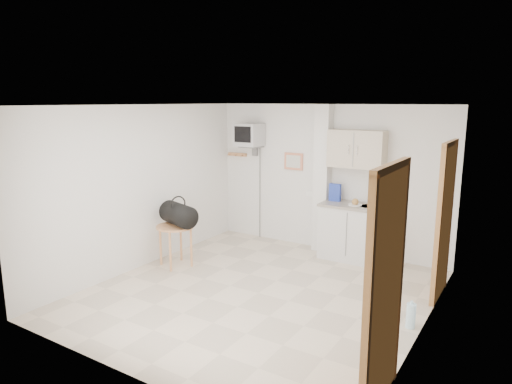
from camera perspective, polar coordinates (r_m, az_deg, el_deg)
The scene contains 7 objects.
ground at distance 6.32m, azimuth 0.28°, elevation -12.52°, with size 4.50×4.50×0.00m, color beige.
room_envelope at distance 5.82m, azimuth 2.76°, elevation 1.26°, with size 4.24×4.54×2.55m.
kitchenette at distance 7.55m, azimuth 12.10°, elevation -2.32°, with size 1.03×0.58×2.10m.
crt_television at distance 8.28m, azimuth -0.85°, elevation 7.06°, with size 0.44×0.45×2.15m.
round_table at distance 7.22m, azimuth -10.06°, elevation -4.87°, with size 0.58×0.58×0.65m.
duffel_bag at distance 7.17m, azimuth -9.67°, elevation -2.76°, with size 0.71×0.53×0.47m.
water_bottle at distance 5.68m, azimuth 18.79°, elevation -14.42°, with size 0.11×0.11×0.32m.
Camera 1 is at (3.05, -4.91, 2.56)m, focal length 32.00 mm.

